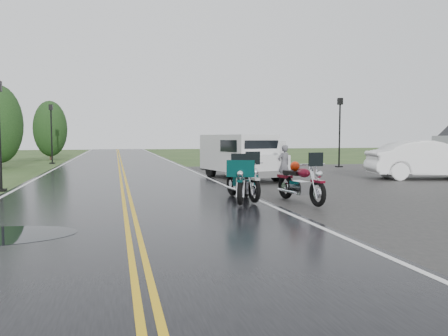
{
  "coord_description": "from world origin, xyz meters",
  "views": [
    {
      "loc": [
        -0.31,
        -10.48,
        1.91
      ],
      "look_at": [
        2.8,
        2.0,
        1.0
      ],
      "focal_mm": 35.0,
      "sensor_mm": 36.0,
      "label": 1
    }
  ],
  "objects_px": {
    "person_at_van": "(284,165)",
    "motorcycle_red": "(318,183)",
    "motorcycle_silver": "(254,180)",
    "lamp_post_far_left": "(52,134)",
    "motorcycle_teal": "(240,182)",
    "lamp_post_far_right": "(340,133)",
    "van_white": "(244,159)",
    "sedan_white": "(428,160)"
  },
  "relations": [
    {
      "from": "person_at_van",
      "to": "motorcycle_red",
      "type": "bearing_deg",
      "value": 56.09
    },
    {
      "from": "motorcycle_red",
      "to": "motorcycle_silver",
      "type": "relative_size",
      "value": 1.0
    },
    {
      "from": "person_at_van",
      "to": "lamp_post_far_left",
      "type": "distance_m",
      "value": 20.09
    },
    {
      "from": "motorcycle_teal",
      "to": "motorcycle_silver",
      "type": "bearing_deg",
      "value": 55.79
    },
    {
      "from": "motorcycle_silver",
      "to": "lamp_post_far_right",
      "type": "relative_size",
      "value": 0.55
    },
    {
      "from": "motorcycle_red",
      "to": "lamp_post_far_left",
      "type": "height_order",
      "value": "lamp_post_far_left"
    },
    {
      "from": "motorcycle_teal",
      "to": "lamp_post_far_left",
      "type": "relative_size",
      "value": 0.56
    },
    {
      "from": "motorcycle_silver",
      "to": "van_white",
      "type": "bearing_deg",
      "value": 70.6
    },
    {
      "from": "van_white",
      "to": "lamp_post_far_right",
      "type": "height_order",
      "value": "lamp_post_far_right"
    },
    {
      "from": "van_white",
      "to": "motorcycle_red",
      "type": "bearing_deg",
      "value": -102.58
    },
    {
      "from": "motorcycle_teal",
      "to": "van_white",
      "type": "height_order",
      "value": "van_white"
    },
    {
      "from": "motorcycle_silver",
      "to": "motorcycle_red",
      "type": "bearing_deg",
      "value": -42.67
    },
    {
      "from": "motorcycle_red",
      "to": "person_at_van",
      "type": "height_order",
      "value": "person_at_van"
    },
    {
      "from": "lamp_post_far_left",
      "to": "lamp_post_far_right",
      "type": "distance_m",
      "value": 19.93
    },
    {
      "from": "person_at_van",
      "to": "van_white",
      "type": "bearing_deg",
      "value": -40.96
    },
    {
      "from": "motorcycle_silver",
      "to": "lamp_post_far_right",
      "type": "height_order",
      "value": "lamp_post_far_right"
    },
    {
      "from": "van_white",
      "to": "lamp_post_far_left",
      "type": "relative_size",
      "value": 1.23
    },
    {
      "from": "motorcycle_teal",
      "to": "lamp_post_far_right",
      "type": "bearing_deg",
      "value": 74.62
    },
    {
      "from": "sedan_white",
      "to": "lamp_post_far_left",
      "type": "bearing_deg",
      "value": 62.19
    },
    {
      "from": "van_white",
      "to": "lamp_post_far_right",
      "type": "xyz_separation_m",
      "value": [
        8.54,
        7.76,
        1.17
      ]
    },
    {
      "from": "sedan_white",
      "to": "lamp_post_far_right",
      "type": "height_order",
      "value": "lamp_post_far_right"
    },
    {
      "from": "van_white",
      "to": "person_at_van",
      "type": "height_order",
      "value": "van_white"
    },
    {
      "from": "motorcycle_silver",
      "to": "van_white",
      "type": "distance_m",
      "value": 5.64
    },
    {
      "from": "lamp_post_far_right",
      "to": "person_at_van",
      "type": "bearing_deg",
      "value": -130.23
    },
    {
      "from": "sedan_white",
      "to": "motorcycle_teal",
      "type": "bearing_deg",
      "value": 132.45
    },
    {
      "from": "motorcycle_red",
      "to": "sedan_white",
      "type": "distance_m",
      "value": 10.55
    },
    {
      "from": "motorcycle_red",
      "to": "lamp_post_far_right",
      "type": "xyz_separation_m",
      "value": [
        8.47,
        14.3,
        1.49
      ]
    },
    {
      "from": "lamp_post_far_left",
      "to": "lamp_post_far_right",
      "type": "height_order",
      "value": "lamp_post_far_right"
    },
    {
      "from": "motorcycle_teal",
      "to": "person_at_van",
      "type": "distance_m",
      "value": 6.22
    },
    {
      "from": "motorcycle_teal",
      "to": "sedan_white",
      "type": "distance_m",
      "value": 11.78
    },
    {
      "from": "lamp_post_far_left",
      "to": "lamp_post_far_right",
      "type": "relative_size",
      "value": 0.97
    },
    {
      "from": "motorcycle_red",
      "to": "van_white",
      "type": "distance_m",
      "value": 6.55
    },
    {
      "from": "motorcycle_silver",
      "to": "sedan_white",
      "type": "distance_m",
      "value": 11.18
    },
    {
      "from": "person_at_van",
      "to": "lamp_post_far_left",
      "type": "bearing_deg",
      "value": -77.03
    },
    {
      "from": "person_at_van",
      "to": "lamp_post_far_left",
      "type": "xyz_separation_m",
      "value": [
        -11.03,
        16.74,
        1.36
      ]
    },
    {
      "from": "motorcycle_red",
      "to": "motorcycle_teal",
      "type": "height_order",
      "value": "motorcycle_red"
    },
    {
      "from": "lamp_post_far_left",
      "to": "motorcycle_teal",
      "type": "bearing_deg",
      "value": -70.74
    },
    {
      "from": "motorcycle_silver",
      "to": "person_at_van",
      "type": "distance_m",
      "value": 5.67
    },
    {
      "from": "sedan_white",
      "to": "lamp_post_far_right",
      "type": "distance_m",
      "value": 8.15
    },
    {
      "from": "motorcycle_silver",
      "to": "van_white",
      "type": "relative_size",
      "value": 0.46
    },
    {
      "from": "person_at_van",
      "to": "motorcycle_silver",
      "type": "bearing_deg",
      "value": 39.4
    },
    {
      "from": "motorcycle_red",
      "to": "motorcycle_silver",
      "type": "xyz_separation_m",
      "value": [
        -1.42,
        1.07,
        0.0
      ]
    }
  ]
}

